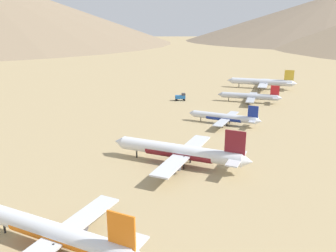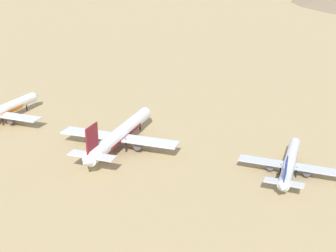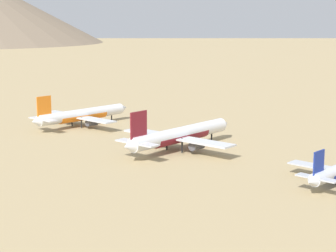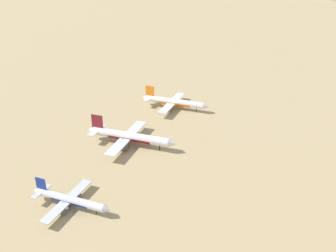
# 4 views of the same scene
# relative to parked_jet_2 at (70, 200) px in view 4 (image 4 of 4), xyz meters

# --- Properties ---
(ground_plane) EXTENTS (1800.00, 1800.00, 0.00)m
(ground_plane) POSITION_rel_parked_jet_2_xyz_m (3.76, 1.40, -2.92)
(ground_plane) COLOR tan
(parked_jet_2) EXTENTS (30.31, 24.79, 8.77)m
(parked_jet_2) POSITION_rel_parked_jet_2_xyz_m (0.00, 0.00, 0.00)
(parked_jet_2) COLOR silver
(parked_jet_2) RESTS_ON ground
(parked_jet_3) EXTENTS (42.48, 34.65, 12.25)m
(parked_jet_3) POSITION_rel_parked_jet_2_xyz_m (6.52, 45.48, 1.16)
(parked_jet_3) COLOR silver
(parked_jet_3) RESTS_ON ground
(parked_jet_4) EXTENTS (38.73, 31.66, 11.19)m
(parked_jet_4) POSITION_rel_parked_jet_2_xyz_m (17.87, 90.16, 0.81)
(parked_jet_4) COLOR silver
(parked_jet_4) RESTS_ON ground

